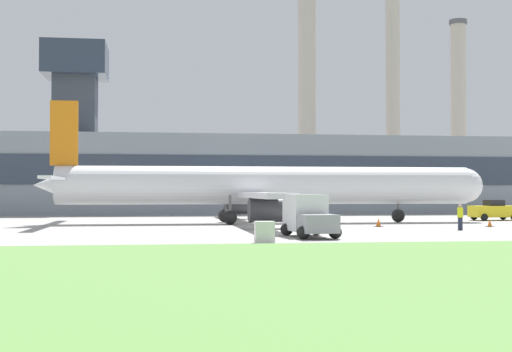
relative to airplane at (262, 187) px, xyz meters
The scene contains 12 objects.
ground_plane 4.77m from the airplane, 85.47° to the right, with size 400.00×400.00×0.00m, color #999691.
terminal_building 27.02m from the airplane, 91.31° to the left, with size 67.70×15.55×18.92m.
smokestack_left 57.99m from the airplane, 74.19° to the left, with size 3.22×3.22×40.47m.
smokestack_right 61.71m from the airplane, 61.26° to the left, with size 2.51×2.51×42.20m.
smokestack_far 68.25m from the airplane, 53.35° to the left, with size 2.82×2.82×30.06m.
airplane is the anchor object (origin of this frame).
pushback_tug 20.58m from the airplane, ahead, with size 3.98×2.52×1.74m.
baggage_truck 16.73m from the airplane, 89.97° to the right, with size 2.71×4.67×2.32m.
ground_crew_person 15.93m from the airplane, 45.17° to the right, with size 0.52×0.52×1.65m.
traffic_cone_near_nose 16.95m from the airplane, 27.48° to the right, with size 0.46×0.46×0.52m.
traffic_cone_wingtip 10.07m from the airplane, 42.08° to the right, with size 0.52×0.52×0.58m.
utility_cabinet 21.24m from the airplane, 98.28° to the right, with size 0.91×0.71×1.05m.
Camera 1 is at (-8.53, -50.69, 2.49)m, focal length 50.00 mm.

